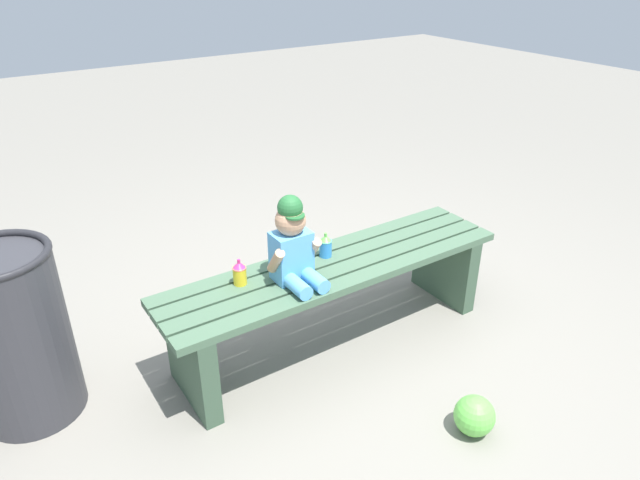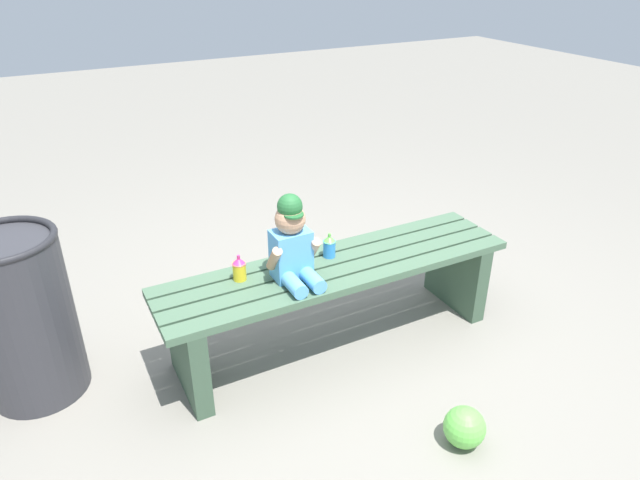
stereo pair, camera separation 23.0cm
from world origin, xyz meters
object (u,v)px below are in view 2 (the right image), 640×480
(child_figure, at_px, (292,243))
(sippy_cup_left, at_px, (239,268))
(toy_ball, at_px, (464,427))
(park_bench, at_px, (337,289))
(trash_bin, at_px, (23,317))
(sippy_cup_right, at_px, (330,246))

(child_figure, height_order, sippy_cup_left, child_figure)
(sippy_cup_left, height_order, toy_ball, sippy_cup_left)
(park_bench, bearing_deg, trash_bin, 166.38)
(trash_bin, bearing_deg, toy_ball, -37.73)
(park_bench, height_order, child_figure, child_figure)
(child_figure, height_order, trash_bin, child_figure)
(toy_ball, distance_m, trash_bin, 1.90)
(park_bench, xyz_separation_m, toy_ball, (0.13, -0.82, -0.23))
(child_figure, distance_m, sippy_cup_left, 0.27)
(toy_ball, bearing_deg, park_bench, 98.98)
(child_figure, relative_size, toy_ball, 2.38)
(park_bench, height_order, sippy_cup_left, sippy_cup_left)
(trash_bin, bearing_deg, park_bench, -13.62)
(park_bench, relative_size, toy_ball, 10.25)
(sippy_cup_left, bearing_deg, child_figure, -24.12)
(sippy_cup_right, distance_m, toy_ball, 1.01)
(toy_ball, xyz_separation_m, trash_bin, (-1.48, 1.15, 0.31))
(sippy_cup_right, bearing_deg, child_figure, -158.05)
(park_bench, bearing_deg, toy_ball, -81.02)
(sippy_cup_left, distance_m, toy_ball, 1.16)
(child_figure, distance_m, toy_ball, 1.04)
(sippy_cup_right, bearing_deg, park_bench, -92.42)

